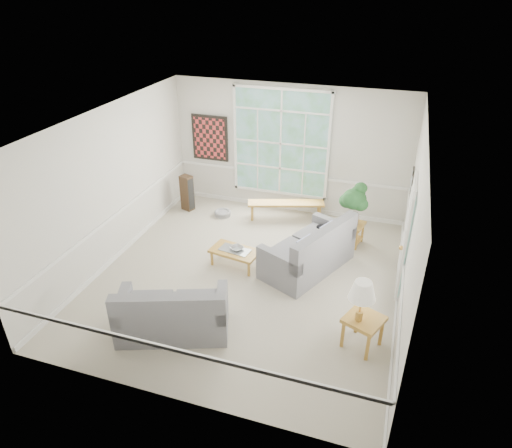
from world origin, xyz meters
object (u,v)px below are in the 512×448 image
at_px(loveseat_front, 172,307).
at_px(end_table, 351,233).
at_px(coffee_table, 235,258).
at_px(loveseat_right, 308,245).
at_px(side_table, 362,332).

bearing_deg(loveseat_front, end_table, 37.17).
bearing_deg(coffee_table, loveseat_right, 23.93).
height_order(loveseat_front, end_table, loveseat_front).
bearing_deg(coffee_table, loveseat_front, -88.91).
xyz_separation_m(end_table, side_table, (0.57, -3.01, 0.03)).
height_order(loveseat_right, side_table, loveseat_right).
relative_size(loveseat_right, end_table, 3.88).
bearing_deg(end_table, loveseat_front, -123.06).
height_order(loveseat_right, loveseat_front, loveseat_right).
bearing_deg(side_table, loveseat_right, 124.50).
bearing_deg(coffee_table, end_table, 46.24).
bearing_deg(loveseat_front, loveseat_right, 35.75).
bearing_deg(coffee_table, side_table, -20.20).
relative_size(loveseat_right, loveseat_front, 1.09).
distance_m(coffee_table, end_table, 2.56).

